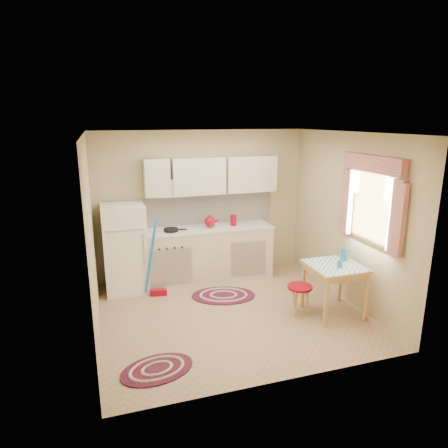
{
  "coord_description": "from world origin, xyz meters",
  "views": [
    {
      "loc": [
        -1.66,
        -4.89,
        2.67
      ],
      "look_at": [
        -0.04,
        0.25,
        1.25
      ],
      "focal_mm": 32.0,
      "sensor_mm": 36.0,
      "label": 1
    }
  ],
  "objects_px": {
    "fridge": "(125,249)",
    "base_cabinets": "(205,255)",
    "table": "(334,290)",
    "stool": "(299,300)"
  },
  "relations": [
    {
      "from": "base_cabinets",
      "to": "table",
      "type": "height_order",
      "value": "base_cabinets"
    },
    {
      "from": "base_cabinets",
      "to": "stool",
      "type": "height_order",
      "value": "base_cabinets"
    },
    {
      "from": "fridge",
      "to": "table",
      "type": "relative_size",
      "value": 1.94
    },
    {
      "from": "fridge",
      "to": "base_cabinets",
      "type": "height_order",
      "value": "fridge"
    },
    {
      "from": "fridge",
      "to": "base_cabinets",
      "type": "xyz_separation_m",
      "value": [
        1.31,
        0.05,
        -0.26
      ]
    },
    {
      "from": "fridge",
      "to": "base_cabinets",
      "type": "distance_m",
      "value": 1.33
    },
    {
      "from": "fridge",
      "to": "stool",
      "type": "xyz_separation_m",
      "value": [
        2.25,
        -1.55,
        -0.49
      ]
    },
    {
      "from": "base_cabinets",
      "to": "table",
      "type": "relative_size",
      "value": 3.12
    },
    {
      "from": "table",
      "to": "stool",
      "type": "relative_size",
      "value": 1.71
    },
    {
      "from": "stool",
      "to": "table",
      "type": "bearing_deg",
      "value": -16.13
    }
  ]
}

